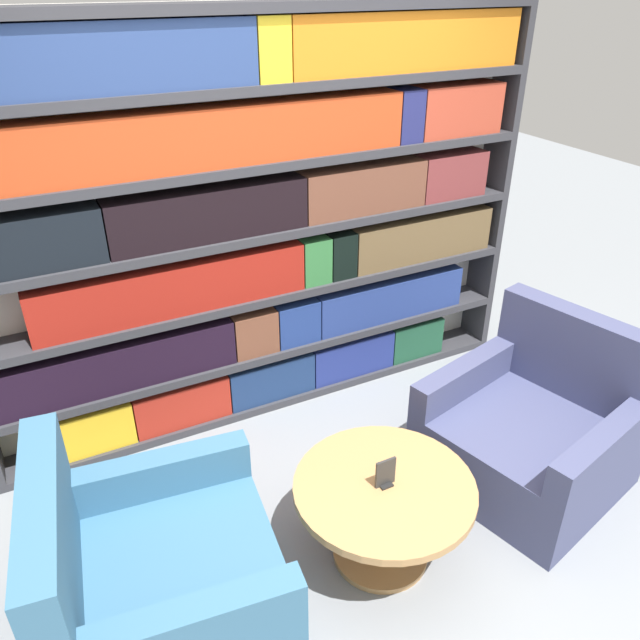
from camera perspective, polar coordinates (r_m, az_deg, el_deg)
ground_plane at (r=3.25m, az=7.02°, el=-20.85°), size 14.00×14.00×0.00m
bookshelf at (r=3.66m, az=-4.83°, el=8.45°), size 3.38×0.30×2.36m
armchair_left at (r=2.87m, az=-14.85°, el=-22.04°), size 1.02×1.03×0.90m
armchair_right at (r=3.65m, az=18.86°, el=-9.62°), size 1.11×1.12×0.90m
coffee_table at (r=3.02m, az=5.80°, el=-16.51°), size 0.84×0.84×0.46m
table_sign at (r=2.89m, az=5.99°, el=-13.87°), size 0.10×0.06×0.14m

